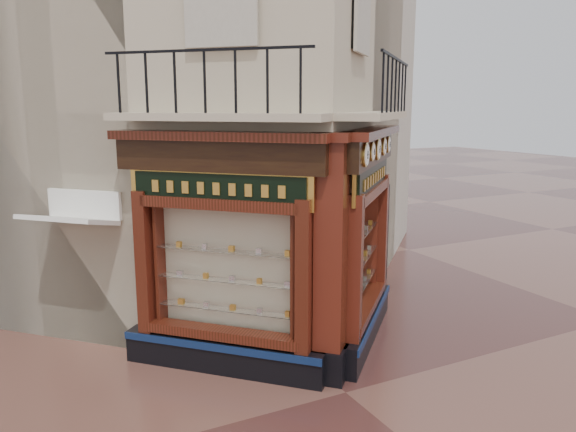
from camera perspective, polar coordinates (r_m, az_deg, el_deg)
ground at (r=9.16m, az=5.88°, el=-17.41°), size 80.00×80.00×0.00m
main_building at (r=13.71m, az=-8.40°, el=17.86°), size 11.31×11.31×12.00m
neighbour_left at (r=15.51m, az=-20.42°, el=14.64°), size 11.31×11.31×11.00m
neighbour_right at (r=16.87m, az=-2.92°, el=14.96°), size 11.31×11.31×11.00m
shopfront_left at (r=9.14m, az=-6.75°, el=-4.10°), size 2.86×2.86×3.98m
shopfront_right at (r=10.42m, az=7.92°, el=-2.24°), size 2.86×2.86×3.98m
corner_pilaster at (r=8.81m, az=4.36°, el=-4.83°), size 0.85×0.85×3.98m
balcony at (r=9.33m, az=1.37°, el=10.22°), size 5.94×2.97×1.03m
clock_a at (r=8.83m, az=7.88°, el=6.19°), size 0.31×0.31×0.38m
clock_b at (r=9.43m, az=8.54°, el=6.47°), size 0.26×0.26×0.32m
clock_c at (r=10.02m, az=9.12°, el=6.73°), size 0.31×0.31×0.39m
clock_d at (r=10.71m, az=9.70°, el=6.98°), size 0.27×0.27×0.34m
clock_e at (r=11.29m, az=10.14°, el=7.17°), size 0.27×0.27×0.33m
awning at (r=10.97m, az=-20.51°, el=-13.06°), size 1.67×1.67×0.28m
signboard_left at (r=8.84m, az=-7.12°, el=2.82°), size 2.25×2.25×0.60m
signboard_right at (r=10.20m, az=8.51°, el=3.88°), size 2.23×2.23×0.60m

